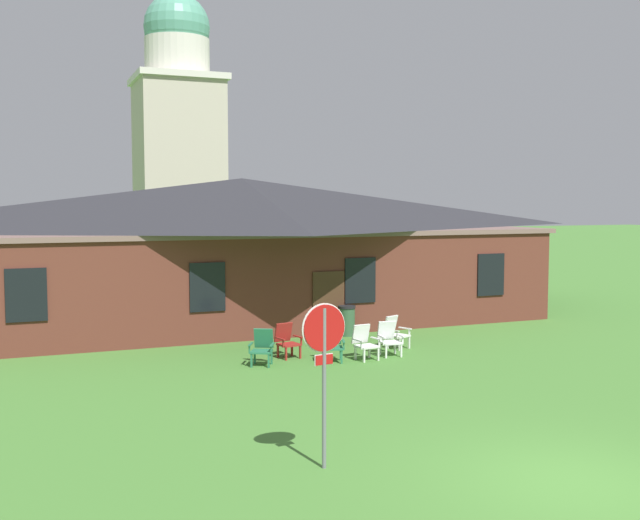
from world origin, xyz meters
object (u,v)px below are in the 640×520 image
lawn_chair_near_door (287,340)px  lawn_chair_far_side (395,331)px  lawn_chair_middle (364,341)px  lawn_chair_right_end (389,338)px  trash_bin (347,321)px  lawn_chair_by_porch (262,346)px  lawn_chair_left_end (332,343)px  stop_sign (324,352)px

lawn_chair_near_door → lawn_chair_far_side: size_ratio=1.00×
lawn_chair_middle → lawn_chair_far_side: bearing=35.4°
lawn_chair_right_end → trash_bin: size_ratio=0.98×
lawn_chair_by_porch → lawn_chair_middle: 2.85m
lawn_chair_near_door → lawn_chair_right_end: bearing=-16.2°
lawn_chair_near_door → lawn_chair_middle: (1.90, -1.05, 0.00)m
lawn_chair_by_porch → lawn_chair_left_end: size_ratio=1.00×
lawn_chair_middle → trash_bin: trash_bin is taller
lawn_chair_near_door → lawn_chair_far_side: 3.44m
lawn_chair_by_porch → lawn_chair_right_end: size_ratio=1.00×
stop_sign → lawn_chair_by_porch: 8.01m
lawn_chair_by_porch → lawn_chair_near_door: bearing=35.4°
lawn_chair_by_porch → lawn_chair_middle: (2.82, -0.39, 0.00)m
lawn_chair_left_end → lawn_chair_right_end: bearing=3.6°
lawn_chair_by_porch → lawn_chair_right_end: bearing=-2.4°
lawn_chair_far_side → lawn_chair_left_end: bearing=-158.4°
stop_sign → lawn_chair_right_end: (5.12, 7.60, -1.43)m
lawn_chair_far_side → trash_bin: bearing=101.5°
lawn_chair_near_door → lawn_chair_right_end: (2.79, -0.81, 0.00)m
lawn_chair_left_end → stop_sign: bearing=-114.0°
lawn_chair_left_end → lawn_chair_middle: bearing=-8.0°
lawn_chair_middle → lawn_chair_far_side: same height
lawn_chair_left_end → lawn_chair_right_end: size_ratio=1.00×
lawn_chair_by_porch → lawn_chair_right_end: (3.71, -0.15, 0.00)m
lawn_chair_near_door → lawn_chair_by_porch: bearing=-144.6°
lawn_chair_right_end → lawn_chair_left_end: bearing=-176.4°
lawn_chair_far_side → trash_bin: 2.47m
lawn_chair_middle → lawn_chair_right_end: 0.92m
trash_bin → lawn_chair_near_door: bearing=-140.1°
lawn_chair_right_end → lawn_chair_near_door: bearing=163.8°
lawn_chair_by_porch → lawn_chair_near_door: (0.92, 0.65, 0.00)m
lawn_chair_by_porch → trash_bin: size_ratio=0.98×
lawn_chair_by_porch → lawn_chair_far_side: bearing=9.1°
lawn_chair_by_porch → lawn_chair_middle: size_ratio=1.00×
lawn_chair_right_end → lawn_chair_middle: bearing=-164.8°
lawn_chair_left_end → lawn_chair_middle: same height
lawn_chair_left_end → lawn_chair_right_end: same height
lawn_chair_left_end → lawn_chair_middle: size_ratio=1.00×
lawn_chair_middle → lawn_chair_near_door: bearing=151.2°
stop_sign → lawn_chair_by_porch: size_ratio=2.84×
lawn_chair_left_end → trash_bin: size_ratio=0.98×
lawn_chair_near_door → lawn_chair_left_end: same height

